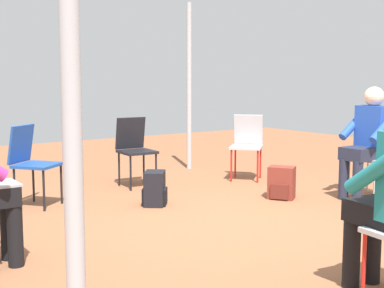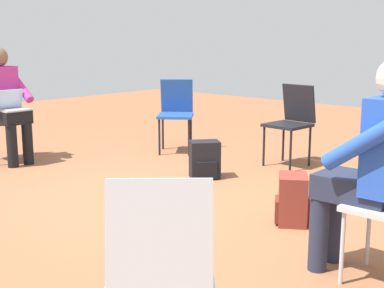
{
  "view_description": "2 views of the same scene",
  "coord_description": "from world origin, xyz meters",
  "px_view_note": "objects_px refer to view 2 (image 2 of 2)",
  "views": [
    {
      "loc": [
        -3.77,
        3.06,
        1.33
      ],
      "look_at": [
        0.26,
        0.21,
        0.72
      ],
      "focal_mm": 50.0,
      "sensor_mm": 36.0,
      "label": 1
    },
    {
      "loc": [
        -2.84,
        -3.06,
        1.33
      ],
      "look_at": [
        0.16,
        -0.37,
        0.53
      ],
      "focal_mm": 50.0,
      "sensor_mm": 36.0,
      "label": 2
    }
  ],
  "objects_px": {
    "chair_southwest": "(161,262)",
    "chair_northeast": "(176,110)",
    "person_in_blue": "(375,158)",
    "backpack_by_empty_chair": "(292,202)",
    "person_with_laptop": "(5,99)",
    "backpack_near_laptop_user": "(205,162)",
    "chair_east": "(292,119)"
  },
  "relations": [
    {
      "from": "chair_east",
      "to": "backpack_by_empty_chair",
      "type": "height_order",
      "value": "chair_east"
    },
    {
      "from": "chair_northeast",
      "to": "backpack_near_laptop_user",
      "type": "height_order",
      "value": "chair_northeast"
    },
    {
      "from": "chair_east",
      "to": "backpack_near_laptop_user",
      "type": "relative_size",
      "value": 2.36
    },
    {
      "from": "backpack_by_empty_chair",
      "to": "person_with_laptop",
      "type": "bearing_deg",
      "value": 96.41
    },
    {
      "from": "chair_east",
      "to": "person_in_blue",
      "type": "height_order",
      "value": "person_in_blue"
    },
    {
      "from": "chair_southwest",
      "to": "chair_northeast",
      "type": "bearing_deg",
      "value": 89.93
    },
    {
      "from": "chair_east",
      "to": "chair_southwest",
      "type": "distance_m",
      "value": 3.83
    },
    {
      "from": "chair_southwest",
      "to": "backpack_near_laptop_user",
      "type": "distance_m",
      "value": 3.14
    },
    {
      "from": "chair_southwest",
      "to": "backpack_by_empty_chair",
      "type": "height_order",
      "value": "chair_southwest"
    },
    {
      "from": "person_in_blue",
      "to": "person_with_laptop",
      "type": "bearing_deg",
      "value": 87.77
    },
    {
      "from": "person_with_laptop",
      "to": "backpack_by_empty_chair",
      "type": "xyz_separation_m",
      "value": [
        0.38,
        -3.34,
        -0.53
      ]
    },
    {
      "from": "chair_northeast",
      "to": "backpack_near_laptop_user",
      "type": "bearing_deg",
      "value": 107.75
    },
    {
      "from": "chair_northeast",
      "to": "chair_southwest",
      "type": "relative_size",
      "value": 1.0
    },
    {
      "from": "person_with_laptop",
      "to": "chair_east",
      "type": "bearing_deg",
      "value": 130.37
    },
    {
      "from": "person_with_laptop",
      "to": "backpack_near_laptop_user",
      "type": "bearing_deg",
      "value": 115.38
    },
    {
      "from": "chair_northeast",
      "to": "backpack_by_empty_chair",
      "type": "distance_m",
      "value": 2.71
    },
    {
      "from": "chair_east",
      "to": "chair_northeast",
      "type": "xyz_separation_m",
      "value": [
        -0.3,
        1.39,
        0.0
      ]
    },
    {
      "from": "chair_southwest",
      "to": "person_in_blue",
      "type": "bearing_deg",
      "value": 38.44
    },
    {
      "from": "chair_east",
      "to": "person_with_laptop",
      "type": "height_order",
      "value": "person_with_laptop"
    },
    {
      "from": "backpack_by_empty_chair",
      "to": "backpack_near_laptop_user",
      "type": "bearing_deg",
      "value": 67.38
    },
    {
      "from": "chair_east",
      "to": "chair_southwest",
      "type": "bearing_deg",
      "value": 118.11
    },
    {
      "from": "backpack_by_empty_chair",
      "to": "chair_southwest",
      "type": "bearing_deg",
      "value": -162.99
    },
    {
      "from": "person_with_laptop",
      "to": "backpack_near_laptop_user",
      "type": "distance_m",
      "value": 2.29
    },
    {
      "from": "chair_east",
      "to": "chair_southwest",
      "type": "xyz_separation_m",
      "value": [
        -3.49,
        -1.57,
        0.0
      ]
    },
    {
      "from": "chair_east",
      "to": "chair_northeast",
      "type": "distance_m",
      "value": 1.43
    },
    {
      "from": "chair_northeast",
      "to": "person_with_laptop",
      "type": "height_order",
      "value": "person_with_laptop"
    },
    {
      "from": "person_in_blue",
      "to": "backpack_by_empty_chair",
      "type": "bearing_deg",
      "value": 57.25
    },
    {
      "from": "chair_southwest",
      "to": "person_in_blue",
      "type": "height_order",
      "value": "person_in_blue"
    },
    {
      "from": "chair_northeast",
      "to": "backpack_near_laptop_user",
      "type": "xyz_separation_m",
      "value": [
        -0.71,
        -1.06,
        -0.34
      ]
    },
    {
      "from": "chair_southwest",
      "to": "person_with_laptop",
      "type": "height_order",
      "value": "person_with_laptop"
    },
    {
      "from": "person_with_laptop",
      "to": "chair_northeast",
      "type": "bearing_deg",
      "value": 150.39
    },
    {
      "from": "person_in_blue",
      "to": "backpack_near_laptop_user",
      "type": "bearing_deg",
      "value": 63.09
    }
  ]
}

